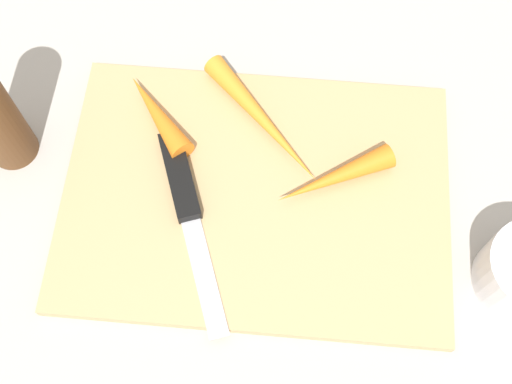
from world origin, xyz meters
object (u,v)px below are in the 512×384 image
carrot_shortest (157,114)px  carrot_medium (335,178)px  knife (183,189)px  cutting_board (256,195)px  carrot_longest (261,120)px

carrot_shortest → carrot_medium: size_ratio=0.87×
knife → carrot_medium: 0.14m
cutting_board → carrot_shortest: size_ratio=3.61×
cutting_board → carrot_shortest: (-0.10, 0.07, 0.02)m
carrot_shortest → carrot_medium: bearing=-145.0°
knife → carrot_longest: size_ratio=1.20×
cutting_board → knife: (-0.07, -0.01, 0.01)m
cutting_board → knife: 0.07m
carrot_medium → cutting_board: bearing=-16.1°
carrot_shortest → cutting_board: bearing=-161.9°
cutting_board → knife: size_ratio=1.85×
knife → carrot_shortest: carrot_shortest is taller
carrot_longest → knife: bearing=-83.4°
carrot_shortest → carrot_medium: (0.17, -0.05, -0.00)m
cutting_board → carrot_medium: 0.08m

